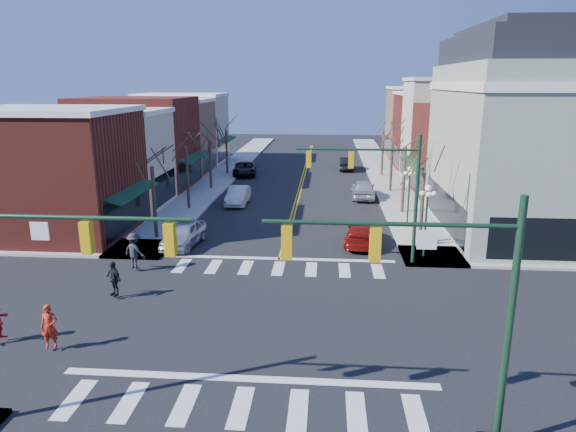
% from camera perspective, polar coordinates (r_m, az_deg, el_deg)
% --- Properties ---
extents(ground, '(160.00, 160.00, 0.00)m').
position_cam_1_polar(ground, '(22.52, -2.60, -11.37)').
color(ground, black).
rests_on(ground, ground).
extents(sidewalk_left, '(3.50, 70.00, 0.15)m').
position_cam_1_polar(sidewalk_left, '(42.78, -11.03, 1.15)').
color(sidewalk_left, '#9E9B93').
rests_on(sidewalk_left, ground).
extents(sidewalk_right, '(3.50, 70.00, 0.15)m').
position_cam_1_polar(sidewalk_right, '(41.72, 12.83, 0.71)').
color(sidewalk_right, '#9E9B93').
rests_on(sidewalk_right, ground).
extents(bldg_left_brick_a, '(10.00, 8.50, 8.00)m').
position_cam_1_polar(bldg_left_brick_a, '(37.06, -24.88, 4.18)').
color(bldg_left_brick_a, maroon).
rests_on(bldg_left_brick_a, ground).
extents(bldg_left_stucco_a, '(10.00, 7.00, 7.50)m').
position_cam_1_polar(bldg_left_stucco_a, '(43.93, -20.01, 5.77)').
color(bldg_left_stucco_a, beige).
rests_on(bldg_left_stucco_a, ground).
extents(bldg_left_brick_b, '(10.00, 9.00, 8.50)m').
position_cam_1_polar(bldg_left_brick_b, '(51.20, -16.42, 7.77)').
color(bldg_left_brick_b, maroon).
rests_on(bldg_left_brick_b, ground).
extents(bldg_left_tan, '(10.00, 7.50, 7.80)m').
position_cam_1_polar(bldg_left_tan, '(58.98, -13.58, 8.45)').
color(bldg_left_tan, '#A07A58').
rests_on(bldg_left_tan, ground).
extents(bldg_left_stucco_b, '(10.00, 8.00, 8.20)m').
position_cam_1_polar(bldg_left_stucco_b, '(66.34, -11.55, 9.39)').
color(bldg_left_stucco_b, beige).
rests_on(bldg_left_stucco_b, ground).
extents(bldg_right_brick_a, '(10.00, 8.50, 8.00)m').
position_cam_1_polar(bldg_right_brick_a, '(47.98, 20.18, 6.74)').
color(bldg_right_brick_a, maroon).
rests_on(bldg_right_brick_a, ground).
extents(bldg_right_stucco, '(10.00, 7.00, 10.00)m').
position_cam_1_polar(bldg_right_stucco, '(55.33, 18.15, 8.90)').
color(bldg_right_stucco, beige).
rests_on(bldg_right_stucco, ground).
extents(bldg_right_brick_b, '(10.00, 8.00, 8.50)m').
position_cam_1_polar(bldg_right_brick_b, '(62.69, 16.52, 8.93)').
color(bldg_right_brick_b, maroon).
rests_on(bldg_right_brick_b, ground).
extents(bldg_right_tan, '(10.00, 8.00, 9.00)m').
position_cam_1_polar(bldg_right_tan, '(70.48, 15.21, 9.80)').
color(bldg_right_tan, '#A07A58').
rests_on(bldg_right_tan, ground).
extents(victorian_corner, '(12.25, 14.25, 13.30)m').
position_cam_1_polar(victorian_corner, '(37.42, 26.57, 8.21)').
color(victorian_corner, gray).
rests_on(victorian_corner, ground).
extents(traffic_mast_near_left, '(6.60, 0.28, 7.20)m').
position_cam_1_polar(traffic_mast_near_left, '(15.91, -26.67, -5.94)').
color(traffic_mast_near_left, '#14331E').
rests_on(traffic_mast_near_left, ground).
extents(traffic_mast_near_right, '(6.60, 0.28, 7.20)m').
position_cam_1_polar(traffic_mast_near_right, '(14.01, 16.55, -7.64)').
color(traffic_mast_near_right, '#14331E').
rests_on(traffic_mast_near_right, ground).
extents(traffic_mast_far_right, '(6.60, 0.28, 7.20)m').
position_cam_1_polar(traffic_mast_far_right, '(28.12, 10.47, 3.83)').
color(traffic_mast_far_right, '#14331E').
rests_on(traffic_mast_far_right, ground).
extents(lamppost_corner, '(0.36, 0.36, 4.33)m').
position_cam_1_polar(lamppost_corner, '(29.94, 15.16, 0.79)').
color(lamppost_corner, '#14331E').
rests_on(lamppost_corner, ground).
extents(lamppost_midblock, '(0.36, 0.36, 4.33)m').
position_cam_1_polar(lamppost_midblock, '(36.19, 13.32, 3.26)').
color(lamppost_midblock, '#14331E').
rests_on(lamppost_midblock, ground).
extents(tree_left_a, '(0.24, 0.24, 4.76)m').
position_cam_1_polar(tree_left_a, '(33.79, -14.63, 1.37)').
color(tree_left_a, '#382B21').
rests_on(tree_left_a, ground).
extents(tree_left_b, '(0.24, 0.24, 5.04)m').
position_cam_1_polar(tree_left_b, '(41.25, -11.09, 4.12)').
color(tree_left_b, '#382B21').
rests_on(tree_left_b, ground).
extents(tree_left_c, '(0.24, 0.24, 4.55)m').
position_cam_1_polar(tree_left_c, '(48.93, -8.62, 5.57)').
color(tree_left_c, '#382B21').
rests_on(tree_left_c, ground).
extents(tree_left_d, '(0.24, 0.24, 4.90)m').
position_cam_1_polar(tree_left_d, '(56.64, -6.83, 7.04)').
color(tree_left_d, '#382B21').
rests_on(tree_left_d, ground).
extents(tree_right_a, '(0.24, 0.24, 4.62)m').
position_cam_1_polar(tree_right_a, '(32.51, 14.64, 0.72)').
color(tree_right_a, '#382B21').
rests_on(tree_right_a, ground).
extents(tree_right_b, '(0.24, 0.24, 5.18)m').
position_cam_1_polar(tree_right_b, '(40.18, 12.73, 3.86)').
color(tree_right_b, '#382B21').
rests_on(tree_right_b, ground).
extents(tree_right_c, '(0.24, 0.24, 4.83)m').
position_cam_1_polar(tree_right_c, '(48.02, 11.40, 5.44)').
color(tree_right_c, '#382B21').
rests_on(tree_right_c, ground).
extents(tree_right_d, '(0.24, 0.24, 4.97)m').
position_cam_1_polar(tree_right_d, '(55.88, 10.46, 6.83)').
color(tree_right_d, '#382B21').
rests_on(tree_right_d, ground).
extents(car_left_near, '(2.27, 4.62, 1.52)m').
position_cam_1_polar(car_left_near, '(32.41, -11.51, -1.98)').
color(car_left_near, silver).
rests_on(car_left_near, ground).
extents(car_left_mid, '(1.54, 4.43, 1.46)m').
position_cam_1_polar(car_left_mid, '(42.85, -5.58, 2.27)').
color(car_left_mid, silver).
rests_on(car_left_mid, ground).
extents(car_left_far, '(2.94, 5.39, 1.43)m').
position_cam_1_polar(car_left_far, '(56.20, -4.83, 5.24)').
color(car_left_far, black).
rests_on(car_left_far, ground).
extents(car_right_near, '(2.55, 4.93, 1.37)m').
position_cam_1_polar(car_right_near, '(32.42, 8.21, -1.96)').
color(car_right_near, maroon).
rests_on(car_right_near, ground).
extents(car_right_mid, '(2.14, 4.96, 1.67)m').
position_cam_1_polar(car_right_mid, '(45.32, 8.38, 3.00)').
color(car_right_mid, silver).
rests_on(car_right_mid, ground).
extents(car_right_far, '(1.74, 4.64, 1.52)m').
position_cam_1_polar(car_right_far, '(59.97, 6.54, 5.83)').
color(car_right_far, black).
rests_on(car_right_far, ground).
extents(pedestrian_red_a, '(0.69, 0.52, 1.71)m').
position_cam_1_polar(pedestrian_red_a, '(21.59, -24.98, -11.07)').
color(pedestrian_red_a, '#B22712').
rests_on(pedestrian_red_a, sidewalk_left).
extents(pedestrian_dark_a, '(1.06, 0.89, 1.69)m').
position_cam_1_polar(pedestrian_dark_a, '(25.46, -18.81, -6.58)').
color(pedestrian_dark_a, black).
rests_on(pedestrian_dark_a, sidewalk_left).
extents(pedestrian_dark_b, '(1.46, 1.14, 1.98)m').
position_cam_1_polar(pedestrian_dark_b, '(28.67, -16.69, -3.73)').
color(pedestrian_dark_b, '#212229').
rests_on(pedestrian_dark_b, sidewalk_left).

